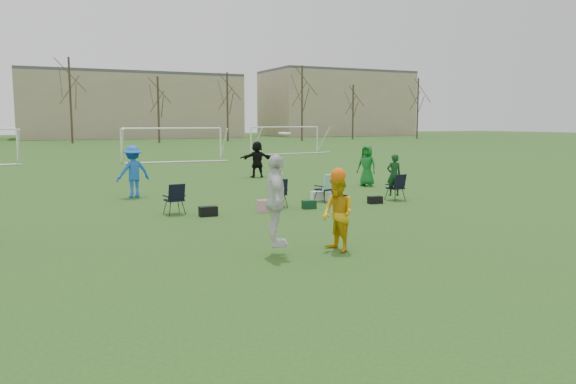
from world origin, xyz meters
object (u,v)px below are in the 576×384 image
fielder_black (257,159)px  fielder_green_far (367,166)px  goal_mid (172,135)px  fielder_blue (133,172)px  center_contest (305,206)px  goal_right (285,132)px

fielder_black → fielder_green_far: bearing=126.4°
fielder_green_far → goal_mid: bearing=160.6°
fielder_blue → center_contest: bearing=86.2°
goal_mid → goal_right: (12.00, 6.00, 0.00)m
fielder_blue → fielder_black: (7.24, 5.31, -0.05)m
fielder_blue → fielder_green_far: fielder_blue is taller
fielder_blue → fielder_green_far: size_ratio=1.08×
goal_mid → goal_right: size_ratio=1.01×
fielder_black → goal_mid: size_ratio=0.25×
goal_mid → goal_right: 13.42m
fielder_blue → center_contest: size_ratio=0.75×
center_contest → goal_right: size_ratio=0.36×
fielder_green_far → center_contest: 13.52m
fielder_green_far → center_contest: size_ratio=0.69×
fielder_green_far → center_contest: bearing=-69.5°
fielder_black → goal_mid: (-1.00, 14.16, 0.98)m
center_contest → fielder_black: bearing=71.4°
fielder_blue → center_contest: center_contest is taller
fielder_black → center_contest: center_contest is taller
fielder_blue → goal_right: bearing=-138.3°
fielder_green_far → goal_mid: goal_mid is taller
fielder_black → goal_right: (11.00, 20.16, 0.98)m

